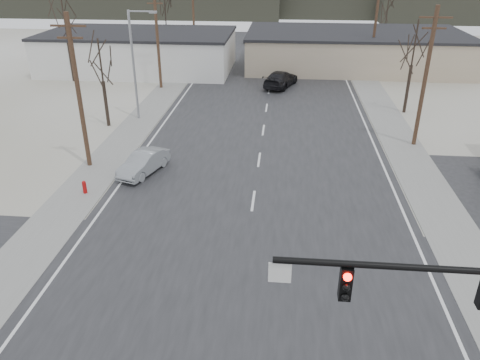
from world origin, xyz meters
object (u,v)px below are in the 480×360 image
Objects in this scene: car_far_a at (281,79)px; sedan_crossing at (144,163)px; car_far_b at (252,37)px; fire_hydrant at (85,187)px.

sedan_crossing is at bearing 88.34° from car_far_a.
sedan_crossing is 48.91m from car_far_b.
car_far_a is 26.83m from car_far_b.
fire_hydrant is 0.19× the size of car_far_b.
car_far_b is at bearing -60.00° from car_far_a.
car_far_b is (3.60, 48.77, 0.06)m from sedan_crossing.
sedan_crossing is (2.77, 3.16, 0.30)m from fire_hydrant.
sedan_crossing is 0.95× the size of car_far_b.
sedan_crossing is 24.00m from car_far_a.
car_far_b is (6.37, 51.94, 0.36)m from fire_hydrant.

